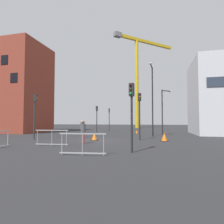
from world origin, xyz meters
The scene contains 17 objects.
ground centered at (0.00, 0.00, 0.00)m, with size 160.00×160.00×0.00m, color #28282B.
brick_building centered at (-15.72, 8.72, 6.73)m, with size 8.01×7.38×13.45m.
construction_crane centered at (0.24, 32.71, 15.76)m, with size 14.48×13.39×23.60m.
streetlamp_tall centered at (4.64, 5.67, 4.65)m, with size 0.44×2.14×7.83m.
streetlamp_short centered at (5.94, 8.51, 3.41)m, with size 1.41×1.16×5.61m.
traffic_light_island centered at (3.66, 1.22, 2.82)m, with size 0.33×0.39×4.22m.
traffic_light_median centered at (3.93, -5.70, 2.51)m, with size 0.28×0.39×3.72m.
traffic_light_near centered at (-5.67, -0.86, 2.78)m, with size 0.38×0.36×4.16m.
traffic_light_crosswalk centered at (-3.67, 10.90, 2.65)m, with size 0.24×0.37×3.94m.
traffic_light_far centered at (-2.91, 15.25, 2.62)m, with size 0.31×0.39×3.89m.
pedestrian_walking centered at (-0.20, -2.50, 0.99)m, with size 0.34×0.34×1.70m.
pedestrian_waiting centered at (-2.31, 2.18, 1.05)m, with size 0.34×0.34×1.79m.
safety_barrier_right_run centered at (1.68, -7.06, 0.56)m, with size 2.33×0.37×1.08m.
safety_barrier_rear centered at (-1.77, -4.24, 0.56)m, with size 2.33×0.30×1.08m.
traffic_cone_striped centered at (5.77, 0.77, 0.32)m, with size 0.68×0.68×0.68m.
traffic_cone_on_verge centered at (-0.20, 0.02, 0.30)m, with size 0.63×0.63×0.64m.
traffic_cone_by_barrier centered at (2.38, 9.90, 0.22)m, with size 0.47×0.47×0.47m.
Camera 1 is at (5.36, -15.73, 1.66)m, focal length 30.12 mm.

